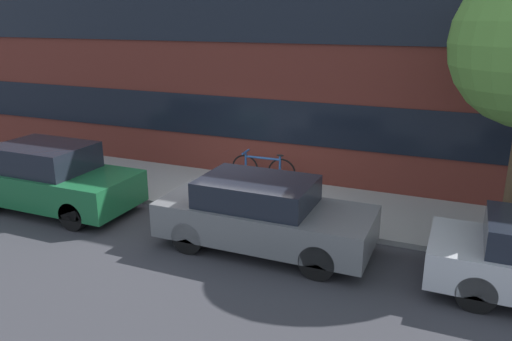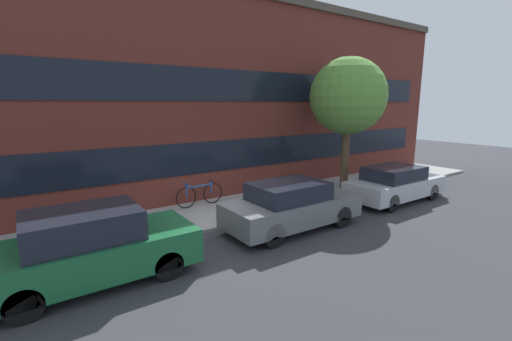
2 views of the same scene
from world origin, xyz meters
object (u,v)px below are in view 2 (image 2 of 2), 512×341
Objects in this scene: parked_car_grey at (292,206)px; parked_car_silver at (395,184)px; bicycle at (200,194)px; parked_car_green at (91,247)px; fire_hydrant at (76,237)px; street_tree at (348,97)px.

parked_car_grey is 1.00× the size of parked_car_silver.
parked_car_silver is 7.03m from bicycle.
parked_car_green is 1.49m from fire_hydrant.
bicycle is (3.97, 1.74, 0.03)m from fire_hydrant.
parked_car_grey is 5.56m from street_tree.
parked_car_grey is 5.26× the size of fire_hydrant.
parked_car_silver is (10.13, 0.00, -0.09)m from parked_car_green.
parked_car_green is 2.28× the size of bicycle.
parked_car_grey reaches higher than parked_car_silver.
parked_car_silver is at bearing -0.00° from parked_car_grey.
parked_car_green is 0.98× the size of parked_car_silver.
fire_hydrant is (-5.28, 1.47, -0.19)m from parked_car_grey.
parked_car_silver is at bearing -69.10° from street_tree.
street_tree is at bearing 10.76° from parked_car_green.
parked_car_silver is at bearing -8.18° from fire_hydrant.
parked_car_grey is 0.78× the size of street_tree.
fire_hydrant is at bearing -178.05° from street_tree.
fire_hydrant is 0.15× the size of street_tree.
parked_car_green reaches higher than parked_car_silver.
bicycle is (3.87, 3.20, -0.22)m from parked_car_green.
bicycle is at bearing 165.79° from street_tree.
parked_car_green is 10.13m from parked_car_silver.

